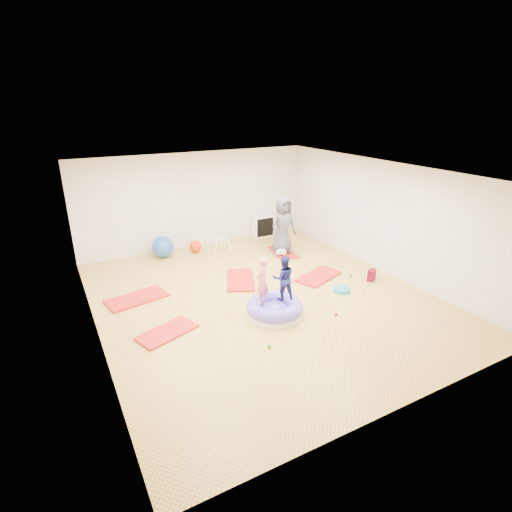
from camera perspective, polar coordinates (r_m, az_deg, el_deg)
room at (r=8.54m, az=0.96°, el=2.48°), size 7.01×8.01×2.81m
gym_mat_front_left at (r=7.95m, az=-12.60°, el=-10.59°), size 1.25×0.91×0.05m
gym_mat_mid_left at (r=9.36m, az=-16.63°, el=-5.81°), size 1.41×0.89×0.05m
gym_mat_center_back at (r=9.87m, az=-2.23°, el=-3.41°), size 1.12×1.44×0.05m
gym_mat_right at (r=10.17m, az=8.90°, el=-2.90°), size 1.38×1.01×0.05m
gym_mat_rear_right at (r=11.67m, az=3.94°, el=0.54°), size 0.75×1.20×0.05m
inflatable_cushion at (r=8.32m, az=2.69°, el=-7.53°), size 1.19×1.19×0.37m
child_pink at (r=7.98m, az=0.85°, el=-3.18°), size 0.44×0.40×1.01m
child_navy at (r=8.17m, az=3.95°, el=-2.86°), size 0.55×0.49×0.95m
adult_caregiver at (r=11.36m, az=3.88°, el=4.41°), size 0.83×0.58×1.62m
infant at (r=11.32m, az=3.68°, el=0.55°), size 0.34×0.34×0.20m
ball_pit_balls at (r=9.65m, az=6.15°, el=-4.10°), size 3.46×4.01×0.07m
exercise_ball_blue at (r=11.55m, az=-13.16°, el=1.28°), size 0.61×0.61×0.61m
exercise_ball_orange at (r=11.79m, az=-8.65°, el=1.36°), size 0.35×0.35×0.35m
infant_play_gym at (r=11.47m, az=-5.16°, el=1.76°), size 0.65×0.61×0.49m
cube_shelf at (r=13.00m, az=0.98°, el=4.30°), size 0.69×0.34×0.69m
balance_disc at (r=9.55m, az=12.18°, el=-4.71°), size 0.38×0.38×0.09m
backpack at (r=10.24m, az=16.18°, el=-2.65°), size 0.29×0.26×0.28m
yellow_toy at (r=8.18m, az=2.33°, el=-9.13°), size 0.22×0.22×0.03m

